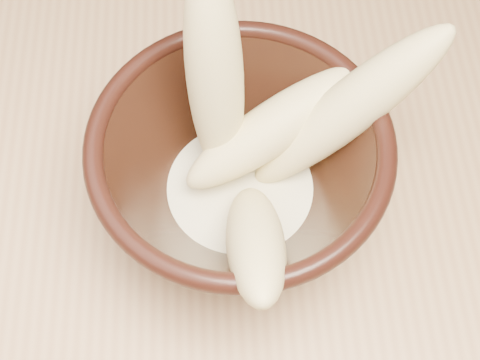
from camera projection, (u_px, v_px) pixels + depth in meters
name	position (u px, v px, depth m)	size (l,w,h in m)	color
table	(2.00, 338.00, 0.63)	(1.20, 0.80, 0.75)	tan
bowl	(240.00, 174.00, 0.54)	(0.24, 0.24, 0.13)	black
milk_puddle	(240.00, 191.00, 0.57)	(0.13, 0.13, 0.02)	beige
banana_upright	(215.00, 78.00, 0.50)	(0.04, 0.04, 0.20)	#E3D386
banana_right	(347.00, 110.00, 0.52)	(0.04, 0.04, 0.20)	#E3D386
banana_across	(275.00, 127.00, 0.54)	(0.04, 0.04, 0.17)	#E3D386
banana_front	(255.00, 241.00, 0.49)	(0.04, 0.04, 0.16)	#E3D386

